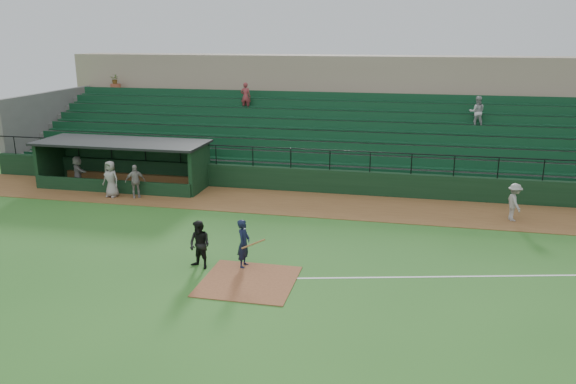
# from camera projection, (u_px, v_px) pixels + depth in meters

# --- Properties ---
(ground) EXTENTS (90.00, 90.00, 0.00)m
(ground) POSITION_uv_depth(u_px,v_px,m) (257.00, 270.00, 19.43)
(ground) COLOR #285D1E
(ground) RESTS_ON ground
(warning_track) EXTENTS (40.00, 4.00, 0.03)m
(warning_track) POSITION_uv_depth(u_px,v_px,m) (302.00, 203.00, 26.95)
(warning_track) COLOR brown
(warning_track) RESTS_ON ground
(home_plate_dirt) EXTENTS (3.00, 3.00, 0.03)m
(home_plate_dirt) POSITION_uv_depth(u_px,v_px,m) (248.00, 281.00, 18.49)
(home_plate_dirt) COLOR brown
(home_plate_dirt) RESTS_ON ground
(foul_line) EXTENTS (17.49, 4.44, 0.01)m
(foul_line) POSITION_uv_depth(u_px,v_px,m) (498.00, 276.00, 18.90)
(foul_line) COLOR white
(foul_line) RESTS_ON ground
(stadium_structure) EXTENTS (38.00, 13.08, 6.40)m
(stadium_structure) POSITION_uv_depth(u_px,v_px,m) (329.00, 128.00, 34.30)
(stadium_structure) COLOR black
(stadium_structure) RESTS_ON ground
(dugout) EXTENTS (8.90, 3.20, 2.42)m
(dugout) POSITION_uv_depth(u_px,v_px,m) (127.00, 160.00, 30.09)
(dugout) COLOR black
(dugout) RESTS_ON ground
(batter_at_plate) EXTENTS (1.01, 0.69, 1.71)m
(batter_at_plate) POSITION_uv_depth(u_px,v_px,m) (244.00, 244.00, 19.45)
(batter_at_plate) COLOR black
(batter_at_plate) RESTS_ON ground
(umpire) EXTENTS (0.99, 0.88, 1.69)m
(umpire) POSITION_uv_depth(u_px,v_px,m) (200.00, 245.00, 19.36)
(umpire) COLOR black
(umpire) RESTS_ON ground
(runner) EXTENTS (0.83, 1.17, 1.64)m
(runner) POSITION_uv_depth(u_px,v_px,m) (514.00, 202.00, 24.25)
(runner) COLOR gray
(runner) RESTS_ON warning_track
(dugout_player_a) EXTENTS (1.02, 0.86, 1.64)m
(dugout_player_a) POSITION_uv_depth(u_px,v_px,m) (135.00, 181.00, 27.70)
(dugout_player_a) COLOR gray
(dugout_player_a) RESTS_ON warning_track
(dugout_player_b) EXTENTS (0.98, 0.73, 1.80)m
(dugout_player_b) POSITION_uv_depth(u_px,v_px,m) (111.00, 179.00, 27.80)
(dugout_player_b) COLOR gray
(dugout_player_b) RESTS_ON warning_track
(dugout_player_c) EXTENTS (1.43, 1.35, 1.61)m
(dugout_player_c) POSITION_uv_depth(u_px,v_px,m) (78.00, 171.00, 29.78)
(dugout_player_c) COLOR gray
(dugout_player_c) RESTS_ON warning_track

